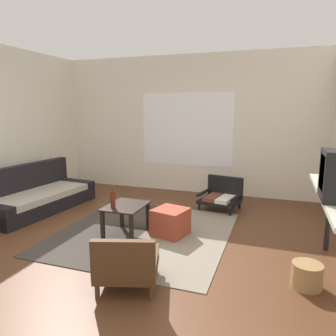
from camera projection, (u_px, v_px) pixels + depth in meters
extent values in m
plane|color=#56331E|center=(115.00, 252.00, 3.74)|extent=(7.80, 7.80, 0.00)
cube|color=silver|center=(187.00, 125.00, 6.34)|extent=(5.60, 0.12, 2.70)
cube|color=white|center=(186.00, 130.00, 6.29)|extent=(1.85, 0.01, 1.44)
cube|color=#38332D|center=(108.00, 227.00, 4.51)|extent=(1.12, 2.34, 0.01)
cube|color=gray|center=(184.00, 238.00, 4.14)|extent=(1.12, 2.34, 0.01)
cube|color=black|center=(40.00, 204.00, 5.28)|extent=(0.96, 1.99, 0.22)
cube|color=#B2A899|center=(41.00, 195.00, 5.24)|extent=(0.85, 1.80, 0.10)
cube|color=black|center=(24.00, 183.00, 5.36)|extent=(0.31, 1.93, 0.63)
cube|color=black|center=(75.00, 189.00, 6.05)|extent=(0.81, 0.25, 0.34)
cube|color=black|center=(126.00, 206.00, 4.15)|extent=(0.48, 0.60, 0.02)
cube|color=black|center=(122.00, 214.00, 4.49)|extent=(0.04, 0.04, 0.41)
cube|color=black|center=(148.00, 217.00, 4.36)|extent=(0.04, 0.04, 0.41)
cube|color=black|center=(103.00, 226.00, 4.01)|extent=(0.04, 0.04, 0.41)
cube|color=black|center=(131.00, 230.00, 3.88)|extent=(0.04, 0.04, 0.41)
cylinder|color=black|center=(230.00, 212.00, 4.99)|extent=(0.04, 0.04, 0.12)
cylinder|color=black|center=(199.00, 207.00, 5.27)|extent=(0.04, 0.04, 0.12)
cylinder|color=black|center=(240.00, 205.00, 5.37)|extent=(0.04, 0.04, 0.12)
cylinder|color=black|center=(210.00, 200.00, 5.64)|extent=(0.04, 0.04, 0.12)
cube|color=black|center=(220.00, 201.00, 5.30)|extent=(0.71, 0.64, 0.05)
cube|color=silver|center=(226.00, 199.00, 5.22)|extent=(0.29, 0.50, 0.06)
cube|color=brown|center=(213.00, 197.00, 5.33)|extent=(0.29, 0.50, 0.06)
cube|color=black|center=(225.00, 186.00, 5.46)|extent=(0.62, 0.19, 0.36)
cube|color=black|center=(237.00, 197.00, 5.14)|extent=(0.15, 0.53, 0.04)
cube|color=black|center=(204.00, 192.00, 5.43)|extent=(0.15, 0.53, 0.04)
cylinder|color=#472D19|center=(109.00, 265.00, 3.29)|extent=(0.04, 0.04, 0.14)
cylinder|color=#472D19|center=(155.00, 266.00, 3.28)|extent=(0.04, 0.04, 0.14)
cylinder|color=#472D19|center=(97.00, 291.00, 2.81)|extent=(0.04, 0.04, 0.14)
cylinder|color=#472D19|center=(151.00, 292.00, 2.80)|extent=(0.04, 0.04, 0.14)
cube|color=#472D19|center=(128.00, 268.00, 3.03)|extent=(0.70, 0.71, 0.05)
cube|color=beige|center=(118.00, 262.00, 3.04)|extent=(0.33, 0.54, 0.06)
cube|color=black|center=(139.00, 262.00, 3.03)|extent=(0.33, 0.54, 0.06)
cube|color=#472D19|center=(123.00, 260.00, 2.74)|extent=(0.56, 0.23, 0.37)
cube|color=#472D19|center=(101.00, 257.00, 3.01)|extent=(0.21, 0.55, 0.04)
cube|color=#472D19|center=(155.00, 258.00, 3.00)|extent=(0.21, 0.55, 0.04)
cube|color=#993D28|center=(170.00, 222.00, 4.22)|extent=(0.49, 0.49, 0.36)
cylinder|color=black|center=(329.00, 215.00, 3.72)|extent=(0.06, 0.06, 0.87)
cube|color=black|center=(322.00, 172.00, 2.67)|extent=(0.01, 0.29, 0.30)
cylinder|color=#5B2319|center=(113.00, 200.00, 4.02)|extent=(0.06, 0.06, 0.21)
cylinder|color=#5B2319|center=(113.00, 189.00, 3.99)|extent=(0.03, 0.03, 0.06)
cylinder|color=#9E7A4C|center=(307.00, 275.00, 2.99)|extent=(0.28, 0.28, 0.24)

